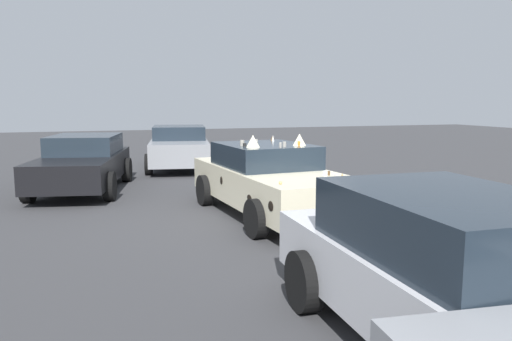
{
  "coord_description": "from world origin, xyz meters",
  "views": [
    {
      "loc": [
        -8.97,
        3.31,
        2.23
      ],
      "look_at": [
        0.0,
        0.3,
        0.9
      ],
      "focal_mm": 34.82,
      "sensor_mm": 36.0,
      "label": 1
    }
  ],
  "objects_px": {
    "art_car_decorated": "(269,179)",
    "parked_sedan_far_left": "(461,279)",
    "parked_sedan_row_back_center": "(179,147)",
    "parked_sedan_row_back_far": "(83,163)"
  },
  "relations": [
    {
      "from": "parked_sedan_row_back_center",
      "to": "art_car_decorated",
      "type": "bearing_deg",
      "value": 13.84
    },
    {
      "from": "parked_sedan_row_back_far",
      "to": "parked_sedan_far_left",
      "type": "relative_size",
      "value": 1.01
    },
    {
      "from": "parked_sedan_row_back_far",
      "to": "parked_sedan_row_back_center",
      "type": "relative_size",
      "value": 1.02
    },
    {
      "from": "parked_sedan_row_back_center",
      "to": "parked_sedan_far_left",
      "type": "xyz_separation_m",
      "value": [
        -13.07,
        -0.12,
        0.02
      ]
    },
    {
      "from": "parked_sedan_row_back_center",
      "to": "parked_sedan_far_left",
      "type": "bearing_deg",
      "value": 10.4
    },
    {
      "from": "parked_sedan_row_back_far",
      "to": "art_car_decorated",
      "type": "bearing_deg",
      "value": 52.96
    },
    {
      "from": "parked_sedan_row_back_center",
      "to": "parked_sedan_far_left",
      "type": "height_order",
      "value": "parked_sedan_far_left"
    },
    {
      "from": "parked_sedan_row_back_center",
      "to": "parked_sedan_far_left",
      "type": "relative_size",
      "value": 0.99
    },
    {
      "from": "art_car_decorated",
      "to": "parked_sedan_row_back_center",
      "type": "xyz_separation_m",
      "value": [
        7.3,
        0.51,
        0.01
      ]
    },
    {
      "from": "art_car_decorated",
      "to": "parked_sedan_far_left",
      "type": "bearing_deg",
      "value": -8.38
    }
  ]
}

